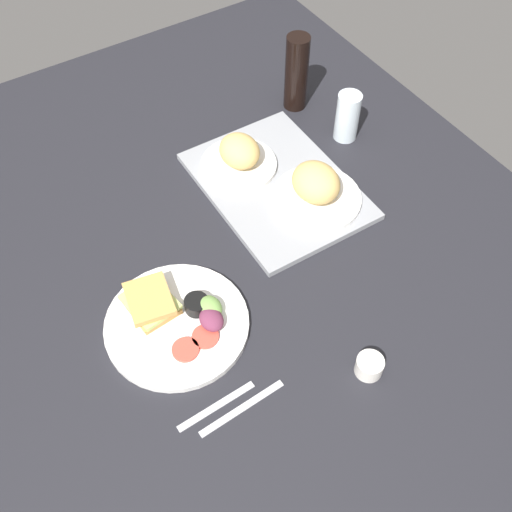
% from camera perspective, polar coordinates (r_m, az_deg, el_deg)
% --- Properties ---
extents(ground_plane, '(1.90, 1.50, 0.03)m').
position_cam_1_polar(ground_plane, '(1.39, -1.48, -1.34)').
color(ground_plane, black).
extents(serving_tray, '(0.45, 0.34, 0.02)m').
position_cam_1_polar(serving_tray, '(1.54, 1.94, 6.63)').
color(serving_tray, gray).
rests_on(serving_tray, ground_plane).
extents(bread_plate_near, '(0.19, 0.19, 0.09)m').
position_cam_1_polar(bread_plate_near, '(1.55, -1.59, 9.33)').
color(bread_plate_near, white).
rests_on(bread_plate_near, serving_tray).
extents(bread_plate_far, '(0.22, 0.22, 0.10)m').
position_cam_1_polar(bread_plate_far, '(1.47, 5.66, 6.36)').
color(bread_plate_far, white).
rests_on(bread_plate_far, serving_tray).
extents(plate_with_salad, '(0.31, 0.31, 0.05)m').
position_cam_1_polar(plate_with_salad, '(1.29, -7.45, -5.92)').
color(plate_with_salad, white).
rests_on(plate_with_salad, ground_plane).
extents(drinking_glass, '(0.06, 0.06, 0.14)m').
position_cam_1_polar(drinking_glass, '(1.65, 8.58, 12.82)').
color(drinking_glass, silver).
rests_on(drinking_glass, ground_plane).
extents(soda_bottle, '(0.06, 0.06, 0.22)m').
position_cam_1_polar(soda_bottle, '(1.72, 3.82, 16.79)').
color(soda_bottle, black).
rests_on(soda_bottle, ground_plane).
extents(espresso_cup, '(0.06, 0.06, 0.04)m').
position_cam_1_polar(espresso_cup, '(1.25, 10.59, -10.12)').
color(espresso_cup, silver).
rests_on(espresso_cup, ground_plane).
extents(fork, '(0.02, 0.17, 0.01)m').
position_cam_1_polar(fork, '(1.21, -3.74, -13.88)').
color(fork, '#B7B7BC').
rests_on(fork, ground_plane).
extents(knife, '(0.02, 0.19, 0.01)m').
position_cam_1_polar(knife, '(1.21, -1.32, -14.08)').
color(knife, '#B7B7BC').
rests_on(knife, ground_plane).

